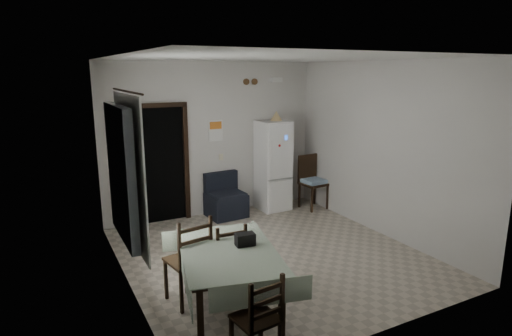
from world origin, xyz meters
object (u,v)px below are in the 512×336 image
object	(u,v)px
dining_chair_near_head	(256,317)
fridge	(273,166)
dining_table	(229,284)
dining_chair_far_left	(188,258)
corner_chair	(314,182)
navy_seat	(226,196)
dining_chair_far_right	(227,258)

from	to	relation	value
dining_chair_near_head	fridge	bearing A→B (deg)	-128.23
dining_table	fridge	bearing A→B (deg)	66.03
fridge	dining_chair_far_left	world-z (taller)	fridge
corner_chair	navy_seat	bearing A→B (deg)	163.59
fridge	corner_chair	distance (m)	0.89
navy_seat	corner_chair	bearing A→B (deg)	-15.09
corner_chair	dining_chair_far_right	xyz separation A→B (m)	(-2.92, -2.31, -0.06)
corner_chair	dining_chair_far_left	size ratio (longest dim) A/B	0.98
dining_table	dining_chair_far_right	xyz separation A→B (m)	(0.20, 0.49, 0.07)
navy_seat	dining_chair_far_left	xyz separation A→B (m)	(-1.64, -2.61, 0.14)
navy_seat	dining_chair_near_head	size ratio (longest dim) A/B	0.88
navy_seat	dining_chair_far_right	size ratio (longest dim) A/B	0.87
fridge	dining_table	distance (m)	3.99
navy_seat	dining_chair_near_head	xyz separation A→B (m)	(-1.44, -3.97, 0.05)
navy_seat	dining_chair_far_left	distance (m)	3.09
dining_chair_far_left	dining_chair_far_right	distance (m)	0.49
navy_seat	dining_chair_far_right	world-z (taller)	dining_chair_far_right
fridge	dining_chair_far_right	distance (m)	3.48
fridge	dining_table	size ratio (longest dim) A/B	1.15
navy_seat	dining_chair_far_right	xyz separation A→B (m)	(-1.16, -2.67, 0.06)
dining_table	dining_chair_far_right	distance (m)	0.53
corner_chair	dining_chair_far_left	xyz separation A→B (m)	(-3.41, -2.25, 0.01)
dining_table	dining_chair_near_head	world-z (taller)	dining_chair_near_head
fridge	corner_chair	size ratio (longest dim) A/B	1.65
fridge	dining_chair_far_left	size ratio (longest dim) A/B	1.62
corner_chair	dining_chair_far_right	bearing A→B (deg)	-146.55
fridge	corner_chair	xyz separation A→B (m)	(0.74, -0.36, -0.35)
dining_table	dining_chair_far_right	bearing A→B (deg)	81.12
fridge	dining_table	xyz separation A→B (m)	(-2.38, -3.16, -0.48)
dining_chair_far_left	dining_chair_near_head	size ratio (longest dim) A/B	1.18
dining_chair_far_right	dining_chair_near_head	distance (m)	1.33
fridge	navy_seat	size ratio (longest dim) A/B	2.15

